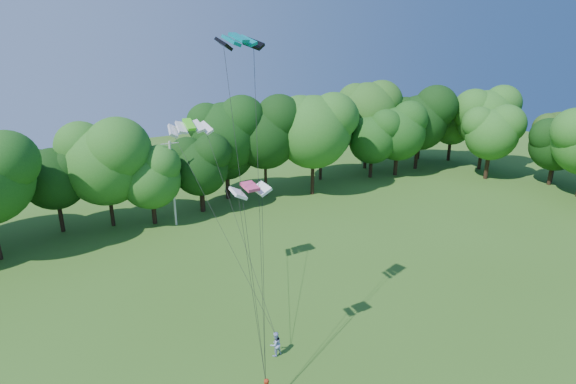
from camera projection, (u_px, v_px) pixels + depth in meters
utility_pole at (173, 183)px, 45.69m from camera, size 1.79×0.23×8.95m
kite_flyer_right at (275, 344)px, 27.24m from camera, size 0.85×0.70×1.61m
kite_teal at (239, 38)px, 21.97m from camera, size 2.62×1.65×0.51m
kite_green at (189, 124)px, 30.64m from camera, size 2.93×1.37×0.70m
kite_pink at (250, 186)px, 22.69m from camera, size 2.05×1.00×0.32m
tree_back_center at (225, 133)px, 52.67m from camera, size 8.88×8.88×12.92m
tree_back_east at (368, 110)px, 65.66m from camera, size 9.76×9.76×14.19m
tree_flank_east at (560, 132)px, 59.35m from camera, size 7.69×7.69×11.18m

